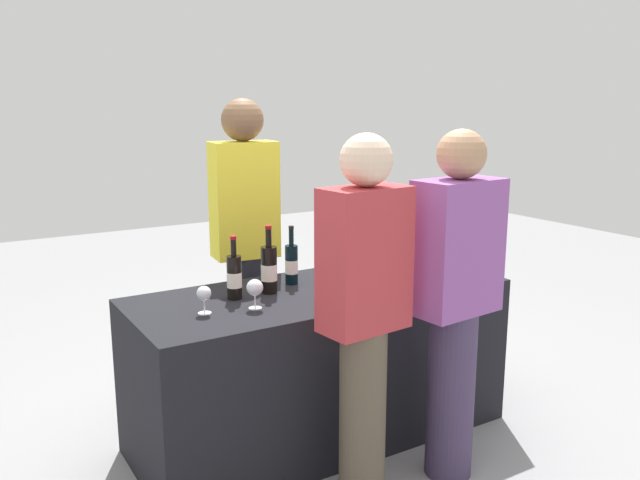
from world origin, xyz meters
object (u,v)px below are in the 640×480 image
wine_glass_0 (204,295)px  guest_1 (455,296)px  wine_bottle_0 (234,277)px  guest_0 (364,309)px  wine_bottle_1 (269,269)px  wine_glass_3 (378,265)px  wine_glass_4 (428,263)px  server_pouring (245,237)px  wine_bottle_4 (372,256)px  wine_bottle_3 (349,259)px  wine_glass_2 (359,270)px  wine_glass_1 (255,289)px  wine_bottle_2 (292,264)px

wine_glass_0 → guest_1: (0.95, -0.56, -0.01)m
wine_bottle_0 → guest_0: (0.28, -0.66, -0.02)m
wine_bottle_1 → wine_glass_3: 0.57m
wine_glass_4 → server_pouring: (-0.68, 0.75, 0.07)m
wine_glass_3 → wine_glass_4: size_ratio=0.99×
wine_glass_4 → guest_1: 0.51m
wine_bottle_4 → guest_1: 0.69m
wine_bottle_0 → wine_bottle_3: bearing=0.6°
wine_bottle_1 → wine_glass_0: bearing=-160.5°
wine_glass_2 → guest_0: size_ratio=0.08×
wine_bottle_3 → wine_bottle_4: size_ratio=0.96×
wine_glass_0 → wine_bottle_4: bearing=7.3°
wine_bottle_3 → wine_glass_0: wine_bottle_3 is taller
wine_glass_1 → guest_1: bearing=-34.9°
wine_bottle_4 → wine_glass_4: wine_bottle_4 is taller
wine_glass_3 → guest_0: guest_0 is taller
wine_bottle_4 → wine_glass_4: 0.30m
wine_bottle_4 → wine_bottle_0: bearing=179.5°
wine_bottle_4 → wine_glass_1: size_ratio=2.26×
wine_glass_1 → server_pouring: 0.76m
wine_bottle_4 → wine_bottle_2: bearing=168.1°
wine_bottle_2 → wine_glass_1: 0.44m
wine_bottle_1 → wine_bottle_2: bearing=25.9°
wine_glass_1 → wine_glass_3: size_ratio=0.97×
wine_glass_2 → wine_bottle_3: bearing=72.5°
guest_1 → guest_0: bearing=170.7°
wine_bottle_4 → server_pouring: (-0.50, 0.52, 0.06)m
wine_bottle_4 → guest_1: bearing=-94.0°
wine_glass_0 → server_pouring: size_ratio=0.07×
wine_bottle_0 → wine_bottle_3: wine_bottle_0 is taller
wine_bottle_3 → wine_glass_2: (-0.05, -0.17, -0.02)m
wine_bottle_3 → wine_glass_1: wine_bottle_3 is taller
wine_glass_1 → wine_bottle_3: bearing=16.9°
wine_glass_0 → wine_bottle_3: bearing=9.3°
wine_bottle_0 → guest_1: 1.02m
wine_bottle_0 → guest_0: size_ratio=0.19×
wine_glass_2 → server_pouring: server_pouring is taller
guest_1 → wine_glass_2: bearing=100.1°
wine_bottle_1 → wine_glass_2: 0.45m
wine_bottle_4 → guest_0: size_ratio=0.20×
wine_bottle_2 → wine_glass_0: bearing=-158.5°
guest_0 → guest_1: size_ratio=1.00×
wine_bottle_1 → guest_0: guest_0 is taller
wine_bottle_1 → wine_glass_1: (-0.17, -0.19, -0.03)m
wine_bottle_1 → guest_0: 0.67m
wine_bottle_1 → wine_glass_4: 0.83m
wine_bottle_1 → wine_glass_2: wine_bottle_1 is taller
wine_bottle_4 → wine_glass_4: (0.18, -0.24, -0.01)m
wine_bottle_0 → server_pouring: 0.59m
wine_bottle_3 → guest_1: 0.71m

